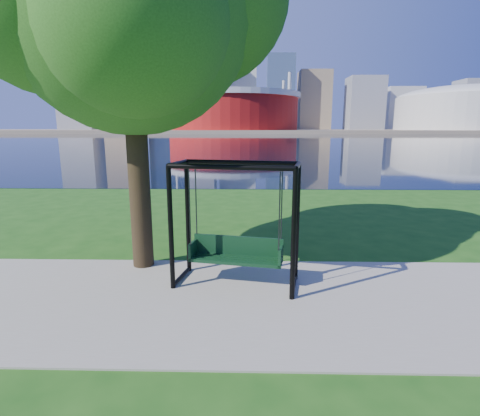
{
  "coord_description": "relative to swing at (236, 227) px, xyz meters",
  "views": [
    {
      "loc": [
        0.08,
        -6.69,
        3.03
      ],
      "look_at": [
        -0.08,
        0.0,
        1.6
      ],
      "focal_mm": 28.0,
      "sensor_mm": 36.0,
      "label": 1
    }
  ],
  "objects": [
    {
      "name": "ground",
      "position": [
        0.16,
        -0.26,
        -1.17
      ],
      "size": [
        900.0,
        900.0,
        0.0
      ],
      "primitive_type": "plane",
      "color": "#1E5114",
      "rests_on": "ground"
    },
    {
      "name": "far_bank",
      "position": [
        0.16,
        305.74,
        -0.17
      ],
      "size": [
        900.0,
        228.0,
        2.0
      ],
      "primitive_type": "cube",
      "color": "#937F60",
      "rests_on": "ground"
    },
    {
      "name": "arena",
      "position": [
        135.16,
        234.74,
        14.71
      ],
      "size": [
        84.0,
        84.0,
        26.56
      ],
      "color": "beige",
      "rests_on": "far_bank"
    },
    {
      "name": "river",
      "position": [
        0.16,
        101.74,
        -1.16
      ],
      "size": [
        900.0,
        180.0,
        0.02
      ],
      "primitive_type": "cube",
      "color": "black",
      "rests_on": "ground"
    },
    {
      "name": "park_tree",
      "position": [
        -2.17,
        1.01,
        4.32
      ],
      "size": [
        6.36,
        5.75,
        7.9
      ],
      "color": "black",
      "rests_on": "ground"
    },
    {
      "name": "skyline",
      "position": [
        -4.11,
        319.13,
        34.72
      ],
      "size": [
        392.0,
        66.0,
        96.5
      ],
      "color": "gray",
      "rests_on": "far_bank"
    },
    {
      "name": "path",
      "position": [
        0.16,
        -0.76,
        -1.15
      ],
      "size": [
        120.0,
        4.0,
        0.03
      ],
      "primitive_type": "cube",
      "color": "#9E937F",
      "rests_on": "ground"
    },
    {
      "name": "swing",
      "position": [
        0.0,
        0.0,
        0.0
      ],
      "size": [
        2.51,
        1.44,
        2.42
      ],
      "rotation": [
        0.0,
        0.0,
        -0.18
      ],
      "color": "black",
      "rests_on": "ground"
    },
    {
      "name": "stadium",
      "position": [
        -9.84,
        234.74,
        13.06
      ],
      "size": [
        83.0,
        83.0,
        32.0
      ],
      "color": "maroon",
      "rests_on": "far_bank"
    }
  ]
}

